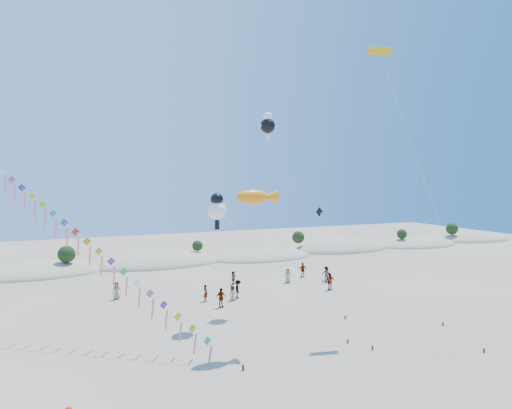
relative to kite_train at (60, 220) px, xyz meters
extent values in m
ellipsoid|color=tan|center=(-4.02, 25.39, -8.91)|extent=(17.60, 9.68, 3.00)
ellipsoid|color=#243E16|center=(-4.02, 25.39, -8.08)|extent=(14.08, 6.34, 0.70)
ellipsoid|color=tan|center=(11.98, 26.09, -8.91)|extent=(19.00, 10.45, 3.40)
ellipsoid|color=#243E16|center=(11.98, 26.09, -7.97)|extent=(15.20, 6.84, 0.76)
ellipsoid|color=tan|center=(27.98, 24.69, -8.91)|extent=(16.40, 9.02, 2.80)
ellipsoid|color=#243E16|center=(27.98, 24.69, -8.14)|extent=(13.12, 5.90, 0.66)
ellipsoid|color=tan|center=(43.98, 26.49, -8.91)|extent=(18.00, 9.90, 3.80)
ellipsoid|color=#243E16|center=(43.98, 26.49, -7.86)|extent=(14.40, 6.48, 0.72)
ellipsoid|color=tan|center=(59.98, 25.29, -8.91)|extent=(16.80, 9.24, 3.00)
ellipsoid|color=#243E16|center=(59.98, 25.29, -8.08)|extent=(13.44, 6.05, 0.67)
ellipsoid|color=tan|center=(75.98, 26.69, -8.91)|extent=(17.60, 9.68, 3.20)
ellipsoid|color=#243E16|center=(75.98, 26.69, -8.03)|extent=(14.08, 6.34, 0.70)
sphere|color=black|center=(-0.02, 24.19, -6.43)|extent=(2.20, 2.20, 2.20)
sphere|color=black|center=(17.98, 26.19, -6.67)|extent=(1.60, 1.60, 1.60)
sphere|color=black|center=(35.98, 27.59, -6.47)|extent=(2.10, 2.10, 2.10)
sphere|color=black|center=(55.98, 24.89, -6.59)|extent=(1.80, 1.80, 1.80)
sphere|color=black|center=(69.98, 26.39, -6.39)|extent=(2.30, 2.30, 2.30)
cube|color=#3F2D1E|center=(10.63, -11.47, -8.73)|extent=(0.12, 0.12, 0.35)
cylinder|color=silver|center=(0.78, -0.87, -0.56)|extent=(19.72, 21.24, 16.72)
cube|color=#17ABB1|center=(8.86, -9.57, -7.41)|extent=(1.18, 0.46, 1.24)
cube|color=pink|center=(9.04, -9.52, -8.51)|extent=(0.19, 0.45, 1.55)
cube|color=#A0DE1A|center=(8.08, -8.73, -6.75)|extent=(1.18, 0.46, 1.24)
cube|color=pink|center=(8.26, -8.68, -7.85)|extent=(0.19, 0.45, 1.55)
cube|color=#D5E017|center=(7.30, -7.89, -6.09)|extent=(1.18, 0.46, 1.24)
cube|color=pink|center=(7.48, -7.84, -7.19)|extent=(0.19, 0.45, 1.55)
cube|color=#5728A2|center=(6.52, -7.05, -5.43)|extent=(1.18, 0.46, 1.24)
cube|color=pink|center=(6.70, -7.00, -6.53)|extent=(0.19, 0.45, 1.55)
cube|color=#E64896|center=(5.74, -6.21, -4.77)|extent=(1.18, 0.46, 1.24)
cube|color=pink|center=(5.92, -6.16, -5.87)|extent=(0.19, 0.45, 1.55)
cube|color=white|center=(4.96, -5.37, -4.11)|extent=(1.18, 0.46, 1.24)
cube|color=pink|center=(5.14, -5.32, -5.21)|extent=(0.19, 0.45, 1.55)
cube|color=green|center=(4.18, -4.53, -3.45)|extent=(1.18, 0.46, 1.24)
cube|color=pink|center=(4.36, -4.48, -4.55)|extent=(0.19, 0.45, 1.55)
cube|color=purple|center=(3.40, -3.69, -2.78)|extent=(1.18, 0.46, 1.24)
cube|color=pink|center=(3.58, -3.64, -3.88)|extent=(0.19, 0.45, 1.55)
cube|color=orange|center=(2.63, -2.85, -2.12)|extent=(1.18, 0.46, 1.24)
cube|color=pink|center=(2.81, -2.80, -3.22)|extent=(0.19, 0.45, 1.55)
cube|color=orange|center=(1.85, -2.01, -1.46)|extent=(1.18, 0.46, 1.24)
cube|color=pink|center=(2.03, -1.96, -2.56)|extent=(0.19, 0.45, 1.55)
cube|color=red|center=(1.07, -1.17, -0.80)|extent=(1.18, 0.46, 1.24)
cube|color=pink|center=(1.25, -1.12, -1.90)|extent=(0.19, 0.45, 1.55)
cube|color=blue|center=(0.29, -0.34, -0.14)|extent=(1.18, 0.46, 1.24)
cube|color=pink|center=(0.47, -0.29, -1.24)|extent=(0.19, 0.45, 1.55)
cube|color=#17ABB1|center=(-0.49, 0.50, 0.52)|extent=(1.18, 0.46, 1.24)
cube|color=pink|center=(-0.31, 0.55, -0.58)|extent=(0.19, 0.45, 1.55)
cube|color=#A0DE1A|center=(-1.27, 1.34, 1.18)|extent=(1.18, 0.46, 1.24)
cube|color=pink|center=(-1.09, 1.39, 0.08)|extent=(0.19, 0.45, 1.55)
cube|color=#D5E017|center=(-2.05, 2.18, 1.84)|extent=(1.18, 0.46, 1.24)
cube|color=pink|center=(-1.87, 2.23, 0.74)|extent=(0.19, 0.45, 1.55)
cube|color=#5728A2|center=(-2.83, 3.02, 2.50)|extent=(1.18, 0.46, 1.24)
cube|color=pink|center=(-2.65, 3.07, 1.40)|extent=(0.19, 0.45, 1.55)
cube|color=#E64896|center=(-3.61, 3.86, 3.16)|extent=(1.18, 0.46, 1.24)
cube|color=pink|center=(-3.43, 3.91, 2.06)|extent=(0.19, 0.45, 1.55)
cube|color=white|center=(-4.39, 4.70, 3.82)|extent=(1.18, 0.46, 1.24)
cube|color=pink|center=(-4.21, 4.75, 2.72)|extent=(0.19, 0.45, 1.55)
cube|color=#3F2D1E|center=(19.34, -10.33, -8.76)|extent=(0.10, 0.10, 0.30)
cylinder|color=silver|center=(16.10, -9.01, -3.52)|extent=(6.52, 2.66, 10.80)
ellipsoid|color=orange|center=(12.85, -7.69, 1.88)|extent=(2.47, 1.09, 1.09)
cone|color=orange|center=(14.23, -7.69, 1.88)|extent=(0.99, 0.99, 0.99)
cube|color=#3F2D1E|center=(20.25, -12.02, -8.76)|extent=(0.10, 0.10, 0.30)
cylinder|color=silver|center=(16.13, -6.99, -4.17)|extent=(8.26, 10.09, 9.50)
sphere|color=white|center=(12.01, -1.96, 0.57)|extent=(1.59, 1.59, 1.59)
sphere|color=black|center=(12.01, -1.96, 1.52)|extent=(1.06, 1.06, 1.06)
cube|color=black|center=(12.01, -1.96, -0.62)|extent=(0.35, 0.18, 0.80)
cube|color=#3F2D1E|center=(22.40, -5.62, -8.76)|extent=(0.10, 0.10, 0.30)
cylinder|color=silver|center=(20.41, -1.89, -0.27)|extent=(4.02, 7.49, 17.29)
sphere|color=black|center=(18.41, 1.84, 8.37)|extent=(1.44, 1.44, 1.44)
sphere|color=white|center=(18.41, 1.84, 9.24)|extent=(0.94, 0.94, 0.94)
cube|color=white|center=(18.41, 1.84, 7.25)|extent=(0.35, 0.18, 0.80)
cube|color=white|center=(17.71, 1.84, 8.37)|extent=(0.60, 0.15, 0.25)
cube|color=white|center=(19.11, 1.84, 8.37)|extent=(0.60, 0.15, 0.25)
cube|color=#3F2D1E|center=(27.08, -15.44, -8.76)|extent=(0.10, 0.10, 0.30)
cylinder|color=silver|center=(26.15, -10.78, 2.58)|extent=(1.89, 9.35, 22.99)
cube|color=#F8AE0D|center=(25.22, -6.12, 14.08)|extent=(2.03, 0.83, 0.71)
cube|color=black|center=(25.22, -6.10, 14.08)|extent=(1.97, 0.51, 0.19)
cube|color=#3F2D1E|center=(28.83, -10.21, -8.76)|extent=(0.10, 0.10, 0.30)
cylinder|color=silver|center=(27.37, -2.86, -4.63)|extent=(2.94, 14.71, 8.58)
cube|color=black|center=(25.91, 4.48, -0.35)|extent=(1.03, 0.30, 1.06)
imported|color=slate|center=(12.87, 4.49, -8.08)|extent=(0.51, 0.67, 1.65)
imported|color=slate|center=(15.41, 3.63, -8.15)|extent=(0.88, 0.77, 1.51)
imported|color=slate|center=(13.60, 1.91, -7.98)|extent=(1.16, 0.71, 1.85)
imported|color=slate|center=(23.98, 8.23, -8.08)|extent=(0.97, 0.85, 1.66)
imported|color=slate|center=(16.24, 4.35, -7.99)|extent=(0.97, 1.33, 1.85)
imported|color=slate|center=(27.05, 10.12, -8.01)|extent=(1.10, 0.56, 1.80)
imported|color=slate|center=(28.33, 6.61, -8.09)|extent=(0.71, 0.86, 1.64)
imported|color=slate|center=(4.77, 8.70, -8.03)|extent=(0.93, 0.68, 1.76)
imported|color=slate|center=(26.70, 3.43, -7.97)|extent=(1.13, 0.53, 1.88)
imported|color=slate|center=(28.78, 7.51, -8.07)|extent=(1.14, 1.24, 1.68)
imported|color=slate|center=(17.82, 10.00, -8.15)|extent=(1.16, 1.43, 1.53)
camera|label=1|loc=(1.05, -36.03, 2.99)|focal=30.00mm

